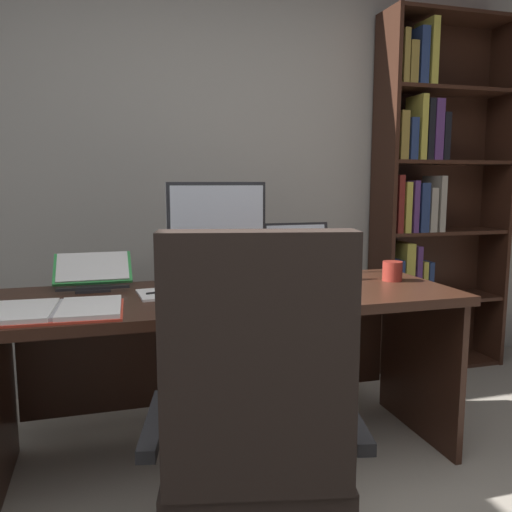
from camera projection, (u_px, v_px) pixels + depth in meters
name	position (u px, v px, depth m)	size (l,w,h in m)	color
wall_back	(203.00, 167.00, 3.05)	(4.87, 0.12, 2.55)	#B2ADA3
desk	(227.00, 333.00, 2.26)	(1.89, 0.70, 0.73)	#381E14
bookshelf	(427.00, 198.00, 3.25)	(0.85, 0.28, 2.18)	#381E14
office_chair	(255.00, 454.00, 1.42)	(0.68, 0.60, 1.08)	#232326
monitor	(217.00, 233.00, 2.34)	(0.45, 0.16, 0.45)	#232326
laptop	(304.00, 266.00, 2.49)	(0.34, 0.30, 0.25)	#232326
keyboard	(236.00, 296.00, 2.04)	(0.42, 0.15, 0.02)	#232326
computer_mouse	(308.00, 290.00, 2.12)	(0.06, 0.10, 0.04)	#232326
reading_stand_with_book	(93.00, 271.00, 2.26)	(0.33, 0.24, 0.14)	#232326
open_binder	(57.00, 310.00, 1.81)	(0.46, 0.34, 0.02)	#DB422D
notepad	(158.00, 294.00, 2.11)	(0.15, 0.21, 0.01)	white
pen	(163.00, 292.00, 2.11)	(0.01, 0.01, 0.14)	black
coffee_mug	(392.00, 271.00, 2.41)	(0.09, 0.09, 0.09)	maroon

